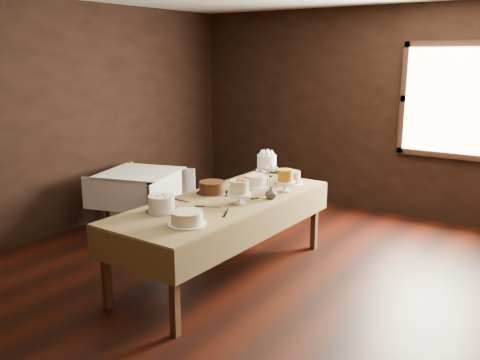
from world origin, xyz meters
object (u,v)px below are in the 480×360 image
cake_meringue (267,167)px  cake_server_b (225,215)px  cake_lattice (256,182)px  cake_server_e (183,201)px  cake_swirl (162,204)px  cake_speckled (290,178)px  display_table (224,206)px  side_table (140,178)px  cake_chocolate (212,188)px  flower_vase (271,193)px  cake_server_a (213,207)px  cake_caramel (285,182)px  cake_cream (187,218)px  cake_server_d (265,197)px  cake_flowers (239,193)px  cake_server_c (237,193)px

cake_meringue → cake_server_b: (0.45, -1.43, -0.12)m
cake_lattice → cake_server_e: size_ratio=1.24×
cake_swirl → cake_server_e: cake_swirl is taller
cake_speckled → cake_server_e: cake_speckled is taller
display_table → side_table: 1.81m
cake_meringue → cake_chocolate: 0.92m
cake_speckled → cake_chocolate: cake_speckled is taller
cake_swirl → flower_vase: (0.58, 0.94, -0.01)m
display_table → flower_vase: bearing=40.9°
cake_swirl → cake_server_a: bearing=52.3°
cake_caramel → cake_server_a: size_ratio=1.03×
cake_lattice → cake_cream: 1.43m
cake_server_b → cake_swirl: bearing=-92.1°
cake_server_a → cake_server_b: bearing=-53.5°
display_table → cake_server_d: bearing=48.4°
display_table → cake_server_b: cake_server_b is taller
cake_server_d → flower_vase: size_ratio=1.95×
cake_server_d → flower_vase: flower_vase is taller
cake_caramel → side_table: bearing=-178.3°
cake_server_a → cake_meringue: bearing=74.6°
cake_caramel → cake_swirl: bearing=-113.8°
side_table → cake_chocolate: size_ratio=2.88×
cake_caramel → cake_cream: (-0.14, -1.40, -0.05)m
cake_caramel → cake_server_d: size_ratio=1.03×
cake_flowers → cake_server_a: 0.30m
cake_meringue → cake_server_a: size_ratio=1.29×
cake_caramel → display_table: bearing=-117.6°
cake_server_a → cake_server_d: 0.61m
flower_vase → cake_swirl: bearing=-121.7°
cake_meringue → cake_caramel: size_ratio=1.25×
cake_speckled → cake_swirl: 1.65m
flower_vase → display_table: bearing=-139.1°
cake_swirl → cake_chocolate: bearing=90.8°
cake_server_b → flower_vase: (0.05, 0.69, 0.06)m
side_table → cake_swirl: bearing=-38.8°
display_table → cake_speckled: cake_speckled is taller
cake_server_c → cake_meringue: bearing=21.8°
cake_server_a → cake_server_e: (-0.36, -0.00, 0.00)m
cake_server_a → cake_chocolate: bearing=102.9°
side_table → cake_server_d: bearing=-7.2°
cake_meringue → cake_server_c: size_ratio=1.29×
cake_meringue → cake_cream: size_ratio=0.94×
cake_meringue → cake_lattice: cake_meringue is taller
cake_server_d → side_table: bearing=107.0°
cake_meringue → cake_cream: cake_meringue is taller
cake_lattice → cake_server_e: 0.94m
cake_speckled → cake_server_d: size_ratio=1.22×
cake_speckled → cake_server_a: 1.23m
cake_chocolate → flower_vase: (0.59, 0.18, 0.00)m
cake_swirl → cake_server_a: 0.48m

